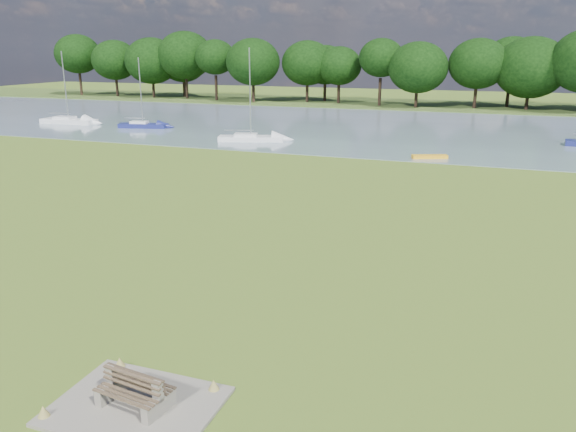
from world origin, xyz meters
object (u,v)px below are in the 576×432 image
(sailboat_1, at_px, (250,136))
(sailboat_3, at_px, (142,124))
(kayak, at_px, (430,157))
(bench_pair, at_px, (135,391))
(sailboat_4, at_px, (68,119))

(sailboat_1, bearing_deg, sailboat_3, 145.39)
(kayak, xyz_separation_m, sailboat_3, (-34.11, 8.26, 0.33))
(kayak, relative_size, sailboat_3, 0.37)
(kayak, distance_m, sailboat_3, 35.10)
(bench_pair, xyz_separation_m, kayak, (3.32, 38.00, -0.31))
(sailboat_3, bearing_deg, bench_pair, -69.98)
(kayak, xyz_separation_m, sailboat_1, (-18.18, 3.49, 0.31))
(kayak, height_order, sailboat_1, sailboat_1)
(kayak, bearing_deg, sailboat_4, 147.17)
(bench_pair, bearing_deg, sailboat_1, 117.17)
(sailboat_3, relative_size, sailboat_4, 0.92)
(bench_pair, distance_m, kayak, 38.15)
(bench_pair, relative_size, kayak, 0.67)
(kayak, relative_size, sailboat_4, 0.34)
(bench_pair, height_order, sailboat_3, sailboat_3)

